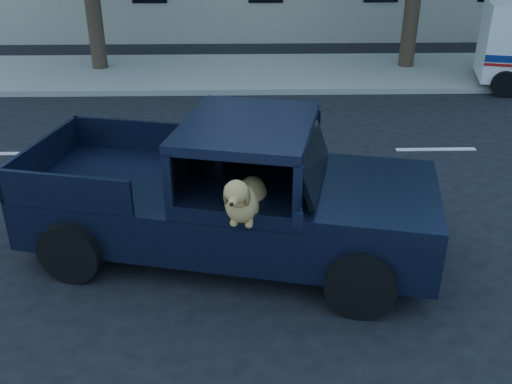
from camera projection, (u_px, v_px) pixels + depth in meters
ground at (235, 241)px, 8.25m from camera, size 120.00×120.00×0.00m
far_sidewalk at (237, 73)px, 16.45m from camera, size 60.00×4.00×0.15m
lane_stripes at (336, 150)px, 11.34m from camera, size 21.60×0.14×0.01m
pickup_truck at (223, 210)px, 7.73m from camera, size 5.72×3.32×1.93m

